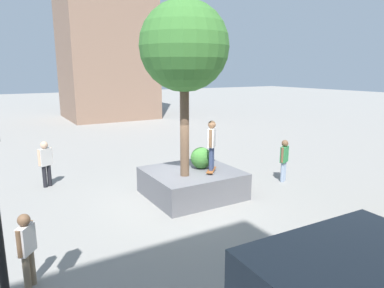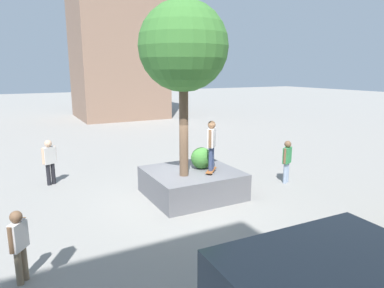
{
  "view_description": "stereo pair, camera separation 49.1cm",
  "coord_description": "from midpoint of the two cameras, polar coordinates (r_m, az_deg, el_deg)",
  "views": [
    {
      "loc": [
        5.09,
        9.22,
        4.14
      ],
      "look_at": [
        -0.44,
        -0.25,
        1.77
      ],
      "focal_mm": 32.13,
      "sensor_mm": 36.0,
      "label": 1
    },
    {
      "loc": [
        4.66,
        9.46,
        4.14
      ],
      "look_at": [
        -0.44,
        -0.25,
        1.77
      ],
      "focal_mm": 32.13,
      "sensor_mm": 36.0,
      "label": 2
    }
  ],
  "objects": [
    {
      "name": "ground_plane",
      "position": [
        11.32,
        -2.58,
        -9.29
      ],
      "size": [
        120.0,
        120.0,
        0.0
      ],
      "primitive_type": "plane",
      "color": "gray"
    },
    {
      "name": "planter_ledge",
      "position": [
        11.57,
        -1.22,
        -6.49
      ],
      "size": [
        2.88,
        2.68,
        0.87
      ],
      "primitive_type": "cube",
      "color": "slate",
      "rests_on": "ground"
    },
    {
      "name": "plaza_tree",
      "position": [
        10.44,
        -2.71,
        15.73
      ],
      "size": [
        2.66,
        2.66,
        5.28
      ],
      "color": "brown",
      "rests_on": "planter_ledge"
    },
    {
      "name": "boxwood_shrub",
      "position": [
        11.6,
        0.33,
        -2.33
      ],
      "size": [
        0.72,
        0.72,
        0.72
      ],
      "primitive_type": "sphere",
      "color": "#3D7A33",
      "rests_on": "planter_ledge"
    },
    {
      "name": "skateboard",
      "position": [
        11.29,
        1.98,
        -4.36
      ],
      "size": [
        0.7,
        0.73,
        0.07
      ],
      "color": "brown",
      "rests_on": "planter_ledge"
    },
    {
      "name": "skateboarder",
      "position": [
        11.05,
        2.02,
        0.37
      ],
      "size": [
        0.43,
        0.44,
        1.62
      ],
      "color": "navy",
      "rests_on": "skateboard"
    },
    {
      "name": "pedestrian_crossing",
      "position": [
        13.26,
        14.03,
        -2.22
      ],
      "size": [
        0.5,
        0.35,
        1.6
      ],
      "color": "#8C9EB7",
      "rests_on": "ground"
    },
    {
      "name": "passerby_with_bag",
      "position": [
        13.45,
        -24.11,
        -2.56
      ],
      "size": [
        0.52,
        0.37,
        1.67
      ],
      "color": "black",
      "rests_on": "ground"
    },
    {
      "name": "bystander_watching",
      "position": [
        7.6,
        -27.51,
        -14.74
      ],
      "size": [
        0.38,
        0.43,
        1.51
      ],
      "color": "#847056",
      "rests_on": "ground"
    },
    {
      "name": "plaza_lowrise_south",
      "position": [
        32.14,
        -14.88,
        21.6
      ],
      "size": [
        7.21,
        6.86,
        19.24
      ],
      "primitive_type": "cube",
      "color": "#8C6B56",
      "rests_on": "ground"
    }
  ]
}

